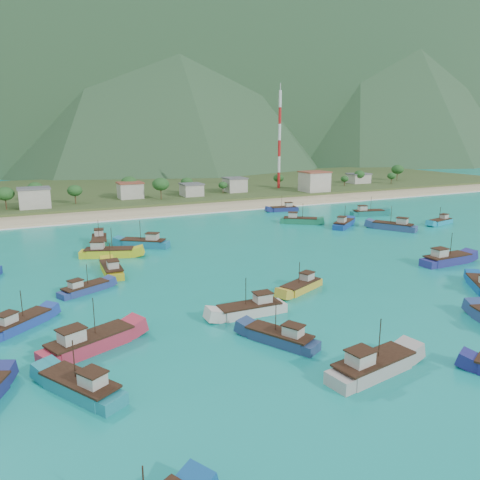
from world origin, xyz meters
name	(u,v)px	position (x,y,z in m)	size (l,w,h in m)	color
ground	(266,278)	(0.00, 0.00, 0.00)	(600.00, 600.00, 0.00)	#0D9096
beach	(151,212)	(0.00, 79.00, 0.00)	(400.00, 18.00, 1.20)	beige
land	(114,192)	(0.00, 140.00, 0.00)	(400.00, 110.00, 2.40)	#385123
surf_line	(159,217)	(0.00, 69.50, 0.00)	(400.00, 2.50, 0.08)	white
mountains	(25,37)	(-18.31, 403.81, 106.83)	(1520.00, 440.00, 260.00)	slate
village	(149,190)	(5.59, 101.55, 4.76)	(219.32, 33.49, 7.88)	beige
vegetation	(108,190)	(-9.38, 102.35, 5.28)	(278.57, 25.90, 8.79)	#235623
radio_tower	(279,140)	(66.16, 108.00, 22.40)	(1.20, 1.20, 41.61)	red
boat_0	(144,244)	(-14.01, 32.87, 0.81)	(11.01, 9.31, 6.63)	#196E92
boat_2	(108,253)	(-23.21, 27.69, 0.83)	(11.81, 7.09, 6.71)	gold
boat_3	(301,287)	(2.02, -8.72, 0.61)	(9.68, 6.33, 5.53)	gold
boat_4	(368,213)	(60.94, 42.91, 0.78)	(11.34, 5.69, 6.43)	#166962
boat_5	(281,338)	(-11.49, -24.66, 0.66)	(7.09, 10.04, 5.80)	navy
boat_7	(251,310)	(-10.54, -14.56, 0.73)	(10.53, 3.39, 6.17)	beige
boat_10	(89,344)	(-33.57, -16.19, 0.87)	(12.23, 7.73, 6.97)	#B82B41
boat_12	(19,324)	(-41.17, -5.28, 0.63)	(9.13, 8.30, 5.64)	#1F3E9F
boat_14	(85,290)	(-31.06, 6.06, 0.54)	(8.94, 6.03, 5.13)	navy
boat_15	(112,270)	(-24.93, 14.94, 0.72)	(3.39, 10.44, 6.12)	gold
boat_16	(81,388)	(-35.81, -26.00, 0.73)	(7.93, 10.54, 6.16)	teal
boat_17	(284,209)	(41.11, 61.97, 0.64)	(9.95, 4.39, 5.68)	navy
boat_19	(394,227)	(52.17, 22.38, 0.86)	(8.91, 11.82, 6.91)	#324B7D
boat_20	(99,241)	(-23.02, 39.83, 0.79)	(5.10, 11.45, 6.53)	#237A50
boat_24	(440,222)	(70.19, 22.57, 0.61)	(9.71, 4.70, 5.52)	#1599BE
boat_27	(344,224)	(42.32, 31.45, 0.78)	(10.71, 8.98, 6.43)	#154093
boat_28	(446,260)	(37.32, -7.94, 0.85)	(11.58, 3.53, 6.83)	navy
boat_30	(372,367)	(-6.35, -35.78, 0.84)	(11.83, 5.09, 6.76)	#A79E98
boat_32	(300,221)	(34.05, 41.29, 0.76)	(10.61, 8.85, 6.36)	#19714C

